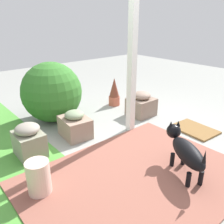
% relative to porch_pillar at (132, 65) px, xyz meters
% --- Properties ---
extents(ground_plane, '(12.00, 12.00, 0.00)m').
position_rel_porch_pillar_xyz_m(ground_plane, '(-0.22, 0.19, -1.02)').
color(ground_plane, gray).
extents(brick_path, '(1.80, 2.40, 0.02)m').
position_rel_porch_pillar_xyz_m(brick_path, '(-0.94, 0.81, -1.01)').
color(brick_path, '#8E5345').
rests_on(brick_path, ground).
extents(porch_pillar, '(0.10, 0.10, 2.05)m').
position_rel_porch_pillar_xyz_m(porch_pillar, '(0.00, 0.00, 0.00)').
color(porch_pillar, white).
rests_on(porch_pillar, ground).
extents(stone_planter_nearest, '(0.41, 0.44, 0.45)m').
position_rel_porch_pillar_xyz_m(stone_planter_nearest, '(0.30, -0.56, -0.82)').
color(stone_planter_nearest, gray).
rests_on(stone_planter_nearest, ground).
extents(stone_planter_mid, '(0.50, 0.41, 0.41)m').
position_rel_porch_pillar_xyz_m(stone_planter_mid, '(0.37, 0.78, -0.84)').
color(stone_planter_mid, gray).
rests_on(stone_planter_mid, ground).
extents(stone_planter_far, '(0.42, 0.33, 0.44)m').
position_rel_porch_pillar_xyz_m(stone_planter_far, '(0.29, 1.51, -0.81)').
color(stone_planter_far, gray).
rests_on(stone_planter_far, ground).
extents(round_shrub, '(1.00, 1.00, 1.00)m').
position_rel_porch_pillar_xyz_m(round_shrub, '(1.12, 0.74, -0.52)').
color(round_shrub, '#316C27').
rests_on(round_shrub, ground).
extents(terracotta_pot_spiky, '(0.22, 0.22, 0.56)m').
position_rel_porch_pillar_xyz_m(terracotta_pot_spiky, '(1.02, -0.55, -0.76)').
color(terracotta_pot_spiky, '#B95943').
rests_on(terracotta_pot_spiky, ground).
extents(dog, '(0.72, 0.49, 0.52)m').
position_rel_porch_pillar_xyz_m(dog, '(-1.20, 0.33, -0.72)').
color(dog, black).
rests_on(dog, ground).
extents(ceramic_urn, '(0.24, 0.24, 0.37)m').
position_rel_porch_pillar_xyz_m(ceramic_urn, '(-0.46, 1.72, -0.84)').
color(ceramic_urn, beige).
rests_on(ceramic_urn, ground).
extents(doormat, '(0.68, 0.51, 0.03)m').
position_rel_porch_pillar_xyz_m(doormat, '(-0.69, -0.76, -1.01)').
color(doormat, brown).
rests_on(doormat, ground).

